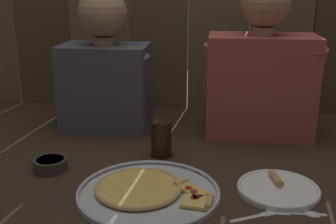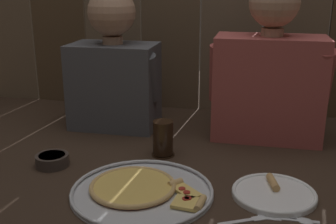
{
  "view_description": "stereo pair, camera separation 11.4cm",
  "coord_description": "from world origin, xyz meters",
  "px_view_note": "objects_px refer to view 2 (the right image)",
  "views": [
    {
      "loc": [
        0.15,
        -1.19,
        0.59
      ],
      "look_at": [
        -0.01,
        0.1,
        0.18
      ],
      "focal_mm": 45.14,
      "sensor_mm": 36.0,
      "label": 1
    },
    {
      "loc": [
        0.26,
        -1.17,
        0.59
      ],
      "look_at": [
        -0.01,
        0.1,
        0.18
      ],
      "focal_mm": 45.14,
      "sensor_mm": 36.0,
      "label": 2
    }
  ],
  "objects_px": {
    "dipping_bowl": "(52,160)",
    "diner_right": "(270,68)",
    "diner_left": "(114,64)",
    "pizza_tray": "(140,189)",
    "drinking_glass": "(163,139)",
    "dinner_plate": "(274,193)"
  },
  "relations": [
    {
      "from": "pizza_tray",
      "to": "diner_left",
      "type": "bearing_deg",
      "value": 115.51
    },
    {
      "from": "diner_left",
      "to": "diner_right",
      "type": "relative_size",
      "value": 0.93
    },
    {
      "from": "pizza_tray",
      "to": "diner_left",
      "type": "relative_size",
      "value": 0.73
    },
    {
      "from": "drinking_glass",
      "to": "dipping_bowl",
      "type": "bearing_deg",
      "value": -153.74
    },
    {
      "from": "dipping_bowl",
      "to": "diner_right",
      "type": "bearing_deg",
      "value": 31.87
    },
    {
      "from": "dipping_bowl",
      "to": "pizza_tray",
      "type": "bearing_deg",
      "value": -18.65
    },
    {
      "from": "dipping_bowl",
      "to": "dinner_plate",
      "type": "bearing_deg",
      "value": -4.38
    },
    {
      "from": "pizza_tray",
      "to": "dipping_bowl",
      "type": "bearing_deg",
      "value": 161.35
    },
    {
      "from": "dinner_plate",
      "to": "diner_left",
      "type": "distance_m",
      "value": 0.84
    },
    {
      "from": "dinner_plate",
      "to": "diner_left",
      "type": "height_order",
      "value": "diner_left"
    },
    {
      "from": "dipping_bowl",
      "to": "diner_left",
      "type": "relative_size",
      "value": 0.19
    },
    {
      "from": "pizza_tray",
      "to": "diner_right",
      "type": "relative_size",
      "value": 0.68
    },
    {
      "from": "pizza_tray",
      "to": "diner_right",
      "type": "bearing_deg",
      "value": 56.75
    },
    {
      "from": "pizza_tray",
      "to": "diner_right",
      "type": "xyz_separation_m",
      "value": [
        0.35,
        0.54,
        0.26
      ]
    },
    {
      "from": "diner_left",
      "to": "dipping_bowl",
      "type": "bearing_deg",
      "value": -100.03
    },
    {
      "from": "dipping_bowl",
      "to": "diner_left",
      "type": "height_order",
      "value": "diner_left"
    },
    {
      "from": "drinking_glass",
      "to": "pizza_tray",
      "type": "bearing_deg",
      "value": -90.93
    },
    {
      "from": "drinking_glass",
      "to": "diner_left",
      "type": "height_order",
      "value": "diner_left"
    },
    {
      "from": "diner_left",
      "to": "diner_right",
      "type": "distance_m",
      "value": 0.61
    },
    {
      "from": "dinner_plate",
      "to": "dipping_bowl",
      "type": "distance_m",
      "value": 0.71
    },
    {
      "from": "dinner_plate",
      "to": "diner_left",
      "type": "bearing_deg",
      "value": 142.78
    },
    {
      "from": "drinking_glass",
      "to": "dipping_bowl",
      "type": "height_order",
      "value": "drinking_glass"
    }
  ]
}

